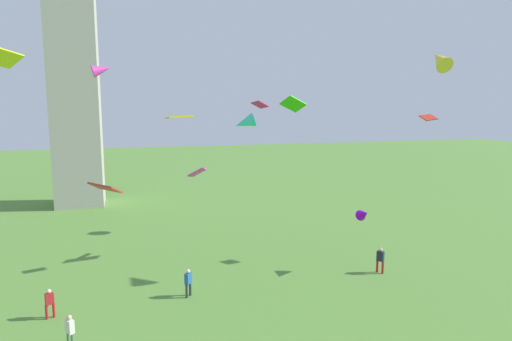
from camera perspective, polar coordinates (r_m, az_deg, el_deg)
name	(u,v)px	position (r m, az deg, el deg)	size (l,w,h in m)	color
person_0	(50,302)	(26.03, -25.52, -15.33)	(0.47, 0.37, 1.60)	red
person_1	(188,281)	(26.39, -8.90, -14.19)	(0.47, 0.49, 1.66)	#2D3338
person_2	(70,330)	(22.66, -23.29, -18.71)	(0.45, 0.49, 1.65)	#51754C
person_3	(380,259)	(30.68, 16.04, -11.09)	(0.47, 0.52, 1.74)	red
kite_flying_0	(105,188)	(21.64, -19.23, -2.16)	(1.60, 1.56, 0.61)	red
kite_flying_1	(440,60)	(30.46, 23.04, 13.26)	(1.38, 2.01, 1.72)	yellow
kite_flying_2	(4,58)	(20.56, -30.20, 12.63)	(1.35, 1.47, 0.70)	#D0D818
kite_flying_3	(260,105)	(29.45, 0.53, 8.66)	(1.28, 1.12, 0.55)	#CF1C6C
kite_flying_4	(293,104)	(31.79, 4.91, 8.70)	(2.01, 1.41, 1.25)	#2FBE0D
kite_flying_5	(245,123)	(38.20, -1.49, 6.31)	(2.23, 1.59, 1.74)	#33D5C0
kite_flying_6	(179,117)	(20.63, -10.04, 6.94)	(1.28, 0.97, 0.18)	yellow
kite_flying_7	(364,214)	(29.73, 14.01, -5.59)	(0.83, 1.29, 1.07)	#8204CF
kite_flying_8	(102,70)	(35.30, -19.65, 12.39)	(1.62, 1.13, 1.24)	#DD36A7
kite_flying_10	(428,117)	(33.36, 21.75, 6.50)	(1.23, 0.87, 0.50)	red
kite_flying_11	(197,172)	(32.18, -7.72, -0.25)	(1.68, 1.92, 0.94)	#D933AC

